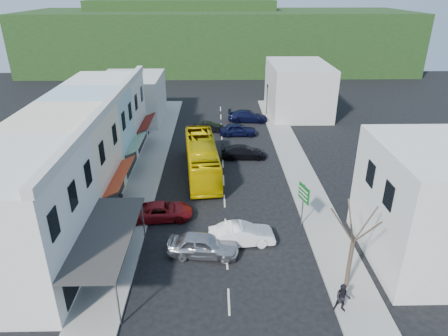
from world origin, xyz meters
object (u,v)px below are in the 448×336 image
at_px(car_white, 242,235).
at_px(street_tree, 353,242).
at_px(pedestrian_left, 123,204).
at_px(direction_sign, 303,206).
at_px(traffic_signal, 267,100).
at_px(car_red, 162,211).
at_px(pedestrian_right, 342,299).
at_px(bus, 202,158).
at_px(car_silver, 203,247).

bearing_deg(car_white, street_tree, -133.44).
bearing_deg(pedestrian_left, direction_sign, -121.56).
height_order(street_tree, traffic_signal, street_tree).
height_order(car_red, pedestrian_right, pedestrian_right).
bearing_deg(bus, car_white, -80.77).
xyz_separation_m(bus, car_red, (-2.92, -8.40, -0.85)).
bearing_deg(car_red, car_white, -125.51).
bearing_deg(car_white, direction_sign, -70.82).
bearing_deg(bus, car_red, -114.86).
bearing_deg(pedestrian_right, direction_sign, 105.94).
xyz_separation_m(bus, pedestrian_right, (8.38, -18.65, -0.55)).
height_order(bus, car_red, bus).
bearing_deg(traffic_signal, car_white, 60.12).
height_order(car_white, traffic_signal, traffic_signal).
bearing_deg(direction_sign, pedestrian_right, -102.57).
distance_m(bus, pedestrian_left, 9.90).
distance_m(bus, direction_sign, 12.53).
relative_size(car_silver, traffic_signal, 0.98).
bearing_deg(bus, pedestrian_left, -133.83).
height_order(direction_sign, traffic_signal, traffic_signal).
xyz_separation_m(car_red, pedestrian_right, (11.30, -10.25, 0.30)).
relative_size(car_red, traffic_signal, 1.03).
bearing_deg(pedestrian_right, car_silver, 158.12).
bearing_deg(bus, direction_sign, -56.73).
xyz_separation_m(car_silver, pedestrian_left, (-6.58, 5.42, 0.30)).
bearing_deg(pedestrian_left, car_white, -137.55).
bearing_deg(street_tree, car_silver, 158.50).
relative_size(car_white, pedestrian_left, 2.59).
xyz_separation_m(car_white, street_tree, (6.10, -4.76, 2.68)).
bearing_deg(pedestrian_right, traffic_signal, 102.42).
distance_m(bus, pedestrian_right, 20.46).
relative_size(pedestrian_right, street_tree, 0.25).
bearing_deg(pedestrian_left, traffic_signal, -52.16).
bearing_deg(pedestrian_left, bus, -61.68).
relative_size(car_white, traffic_signal, 0.98).
height_order(pedestrian_left, street_tree, street_tree).
distance_m(street_tree, traffic_signal, 35.83).
bearing_deg(car_white, traffic_signal, -15.37).
xyz_separation_m(pedestrian_left, street_tree, (15.37, -8.89, 2.38)).
relative_size(bus, car_white, 2.64).
xyz_separation_m(pedestrian_left, pedestrian_right, (14.49, -10.88, 0.00)).
bearing_deg(street_tree, pedestrian_right, -114.06).
relative_size(car_white, car_red, 0.96).
relative_size(car_silver, direction_sign, 1.23).
bearing_deg(direction_sign, car_white, -171.12).
xyz_separation_m(car_silver, direction_sign, (7.40, 3.45, 1.09)).
height_order(bus, street_tree, street_tree).
distance_m(car_white, street_tree, 8.19).
xyz_separation_m(car_white, pedestrian_left, (-9.28, 4.13, 0.30)).
distance_m(pedestrian_left, traffic_signal, 30.69).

